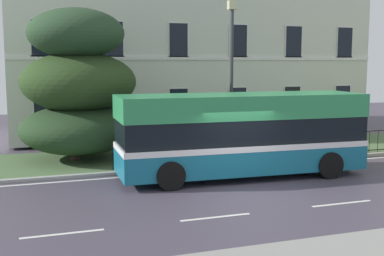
% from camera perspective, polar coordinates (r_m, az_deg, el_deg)
% --- Properties ---
extents(ground_plane, '(60.00, 56.00, 0.18)m').
position_cam_1_polar(ground_plane, '(16.78, 5.64, -6.81)').
color(ground_plane, '#453D4B').
extents(georgian_townhouse, '(20.39, 8.78, 12.98)m').
position_cam_1_polar(georgian_townhouse, '(30.43, -1.02, 12.30)').
color(georgian_townhouse, silver).
rests_on(georgian_townhouse, ground_plane).
extents(iron_verge_railing, '(12.48, 0.04, 0.97)m').
position_cam_1_polar(iron_verge_railing, '(20.81, 8.11, -2.23)').
color(iron_verge_railing, black).
rests_on(iron_verge_railing, ground_plane).
extents(evergreen_tree, '(4.84, 4.84, 6.17)m').
position_cam_1_polar(evergreen_tree, '(21.03, -12.88, 4.42)').
color(evergreen_tree, '#423328').
rests_on(evergreen_tree, ground_plane).
extents(single_decker_bus, '(9.03, 2.94, 3.00)m').
position_cam_1_polar(single_decker_bus, '(18.03, 5.70, -0.63)').
color(single_decker_bus, '#176683').
rests_on(single_decker_bus, ground_plane).
extents(street_lamp_post, '(0.36, 0.24, 6.51)m').
position_cam_1_polar(street_lamp_post, '(20.99, 4.55, 6.80)').
color(street_lamp_post, '#333338').
rests_on(street_lamp_post, ground_plane).
extents(litter_bin, '(0.46, 0.46, 1.11)m').
position_cam_1_polar(litter_bin, '(23.01, 14.66, -1.32)').
color(litter_bin, '#4C4742').
rests_on(litter_bin, ground_plane).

